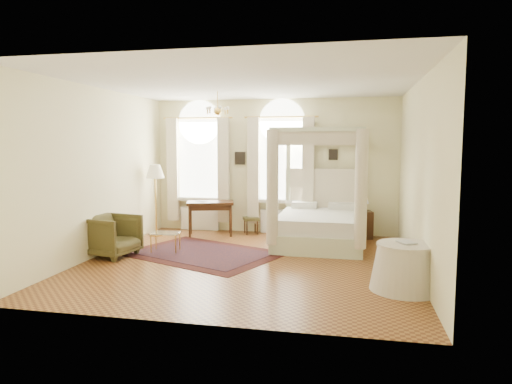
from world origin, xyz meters
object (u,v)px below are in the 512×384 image
armchair (112,236)px  side_table (405,267)px  canopy_bed (320,219)px  coffee_table (165,234)px  stool (251,220)px  writing_desk (210,206)px  floor_lamp (155,175)px  nightstand (362,225)px

armchair → side_table: armchair is taller
armchair → canopy_bed: bearing=-54.3°
armchair → coffee_table: 1.05m
canopy_bed → side_table: canopy_bed is taller
stool → side_table: bearing=-49.8°
stool → writing_desk: bearing=-155.9°
stool → floor_lamp: floor_lamp is taller
stool → armchair: bearing=-128.2°
nightstand → floor_lamp: floor_lamp is taller
writing_desk → coffee_table: writing_desk is taller
stool → floor_lamp: size_ratio=0.27×
canopy_bed → coffee_table: size_ratio=3.99×
writing_desk → stool: (0.92, 0.41, -0.37)m
floor_lamp → side_table: 6.33m
nightstand → side_table: (0.55, -3.80, 0.03)m
writing_desk → stool: size_ratio=2.60×
nightstand → armchair: armchair is taller
armchair → floor_lamp: size_ratio=0.52×
coffee_table → floor_lamp: 2.07m
canopy_bed → writing_desk: size_ratio=2.07×
stool → armchair: 3.54m
floor_lamp → stool: bearing=17.7°
writing_desk → coffee_table: size_ratio=1.93×
coffee_table → writing_desk: bearing=77.6°
armchair → side_table: bearing=-89.6°
stool → side_table: 4.97m
canopy_bed → armchair: size_ratio=2.81×
writing_desk → stool: 1.07m
nightstand → armchair: (-4.85, -2.78, 0.09)m
canopy_bed → floor_lamp: (-3.93, 0.28, 0.89)m
writing_desk → stool: bearing=24.1°
nightstand → coffee_table: 4.55m
stool → side_table: (3.21, -3.80, 0.01)m
floor_lamp → side_table: (5.40, -3.10, -1.11)m
side_table → writing_desk: bearing=140.6°
stool → coffee_table: size_ratio=0.74×
floor_lamp → coffee_table: bearing=-59.9°
canopy_bed → side_table: (1.47, -2.82, -0.22)m
coffee_table → nightstand: bearing=29.1°
stool → armchair: (-2.19, -2.78, 0.07)m
stool → floor_lamp: 2.56m
writing_desk → side_table: 5.35m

